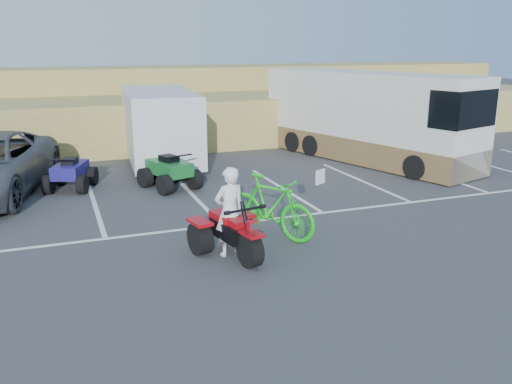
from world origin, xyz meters
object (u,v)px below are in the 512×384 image
object	(u,v)px
red_trike_atv	(234,256)
quad_atv_green	(170,188)
rv_motorhome	(366,123)
cargo_trailer	(160,125)
quad_atv_blue	(72,189)
rider	(230,211)
green_dirt_bike	(271,206)

from	to	relation	value
red_trike_atv	quad_atv_green	world-z (taller)	red_trike_atv
rv_motorhome	quad_atv_green	xyz separation A→B (m)	(-7.66, -1.56, -1.37)
red_trike_atv	cargo_trailer	size ratio (longest dim) A/B	0.31
cargo_trailer	quad_atv_blue	xyz separation A→B (m)	(-3.17, -2.46, -1.41)
rider	quad_atv_green	bearing A→B (deg)	-101.47
quad_atv_green	green_dirt_bike	bearing A→B (deg)	-95.40
cargo_trailer	red_trike_atv	bearing A→B (deg)	-87.83
red_trike_atv	cargo_trailer	world-z (taller)	cargo_trailer
rv_motorhome	quad_atv_blue	size ratio (longest dim) A/B	5.63
red_trike_atv	rider	size ratio (longest dim) A/B	0.97
cargo_trailer	green_dirt_bike	bearing A→B (deg)	-80.16
green_dirt_bike	rv_motorhome	bearing A→B (deg)	14.01
cargo_trailer	quad_atv_blue	world-z (taller)	cargo_trailer
red_trike_atv	quad_atv_green	xyz separation A→B (m)	(-0.09, 5.80, 0.00)
rv_motorhome	quad_atv_green	distance (m)	7.94
rv_motorhome	quad_atv_blue	bearing A→B (deg)	166.72
red_trike_atv	green_dirt_bike	bearing A→B (deg)	24.78
rider	quad_atv_blue	distance (m)	7.21
green_dirt_bike	rider	bearing A→B (deg)	179.79
green_dirt_bike	cargo_trailer	xyz separation A→B (m)	(-0.82, 8.32, 0.72)
quad_atv_green	rider	bearing A→B (deg)	-108.85
rv_motorhome	red_trike_atv	bearing A→B (deg)	-152.60
green_dirt_bike	rv_motorhome	xyz separation A→B (m)	(6.43, 6.50, 0.67)
green_dirt_bike	quad_atv_green	distance (m)	5.14
rider	cargo_trailer	size ratio (longest dim) A/B	0.32
red_trike_atv	rider	distance (m)	0.93
cargo_trailer	rv_motorhome	size ratio (longest dim) A/B	0.64
cargo_trailer	rv_motorhome	bearing A→B (deg)	-9.89
rv_motorhome	quad_atv_green	world-z (taller)	rv_motorhome
red_trike_atv	green_dirt_bike	distance (m)	1.59
red_trike_atv	rv_motorhome	world-z (taller)	rv_motorhome
quad_atv_green	red_trike_atv	bearing A→B (deg)	-108.55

